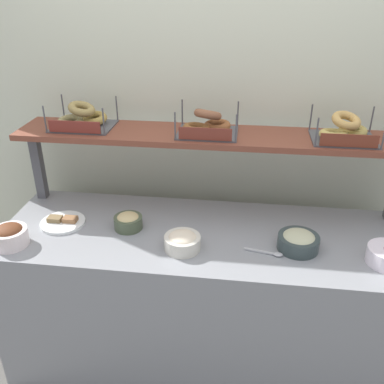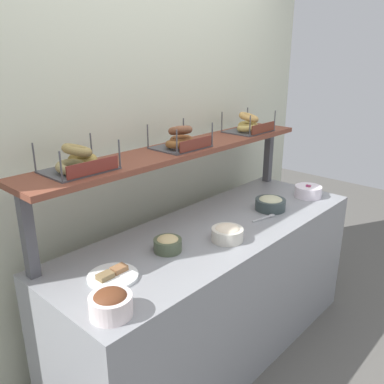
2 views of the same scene
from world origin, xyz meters
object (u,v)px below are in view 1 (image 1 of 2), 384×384
at_px(bowl_tuna_salad, 298,241).
at_px(serving_plate_white, 63,222).
at_px(bagel_basket_cinnamon_raisin, 207,125).
at_px(bowl_hummus, 128,221).
at_px(bowl_potato_salad, 182,241).
at_px(bagel_basket_sesame, 344,131).
at_px(serving_spoon_near_plate, 269,253).
at_px(bagel_basket_everything, 82,119).
at_px(bowl_chocolate_spread, 10,235).

bearing_deg(bowl_tuna_salad, serving_plate_white, 176.52).
relative_size(bowl_tuna_salad, bagel_basket_cinnamon_raisin, 0.63).
xyz_separation_m(bowl_hummus, serving_plate_white, (-0.35, -0.01, -0.03)).
bearing_deg(bowl_potato_salad, bagel_basket_sesame, 28.69).
relative_size(serving_spoon_near_plate, bagel_basket_sesame, 0.58).
bearing_deg(bagel_basket_cinnamon_raisin, bagel_basket_everything, 178.18).
relative_size(bowl_tuna_salad, bowl_potato_salad, 1.13).
height_order(bowl_tuna_salad, bowl_hummus, bowl_tuna_salad).
bearing_deg(serving_plate_white, bowl_chocolate_spread, -128.01).
relative_size(bowl_chocolate_spread, serving_plate_white, 0.74).
distance_m(bowl_chocolate_spread, bagel_basket_sesame, 1.68).
relative_size(bowl_potato_salad, bowl_chocolate_spread, 1.02).
height_order(bowl_hummus, bagel_basket_sesame, bagel_basket_sesame).
bearing_deg(bowl_tuna_salad, bagel_basket_cinnamon_raisin, 144.26).
height_order(serving_plate_white, serving_spoon_near_plate, serving_plate_white).
bearing_deg(bagel_basket_everything, bowl_potato_salad, -35.91).
height_order(bagel_basket_everything, bagel_basket_cinnamon_raisin, bagel_basket_cinnamon_raisin).
distance_m(serving_plate_white, bagel_basket_cinnamon_raisin, 0.89).
xyz_separation_m(bowl_potato_salad, bowl_chocolate_spread, (-0.82, -0.07, 0.01)).
distance_m(bowl_tuna_salad, bagel_basket_everything, 1.26).
bearing_deg(bowl_tuna_salad, bowl_chocolate_spread, -173.96).
bearing_deg(bowl_hummus, bagel_basket_cinnamon_raisin, 34.97).
relative_size(bowl_hummus, bagel_basket_sesame, 0.47).
bearing_deg(bowl_potato_salad, bagel_basket_cinnamon_raisin, 80.42).
bearing_deg(bagel_basket_cinnamon_raisin, serving_spoon_near_plate, -49.97).
bearing_deg(bowl_chocolate_spread, serving_spoon_near_plate, 3.75).
height_order(bowl_potato_salad, bagel_basket_everything, bagel_basket_everything).
xyz_separation_m(serving_spoon_near_plate, bagel_basket_cinnamon_raisin, (-0.34, 0.40, 0.47)).
bearing_deg(bowl_tuna_salad, bagel_basket_sesame, 59.04).
xyz_separation_m(bowl_tuna_salad, serving_spoon_near_plate, (-0.13, -0.06, -0.04)).
relative_size(serving_plate_white, bagel_basket_everything, 0.72).
distance_m(bowl_hummus, serving_spoon_near_plate, 0.72).
relative_size(bowl_tuna_salad, serving_plate_white, 0.85).
distance_m(bowl_chocolate_spread, serving_plate_white, 0.28).
xyz_separation_m(bowl_hummus, serving_spoon_near_plate, (0.70, -0.14, -0.03)).
distance_m(bowl_chocolate_spread, bagel_basket_cinnamon_raisin, 1.09).
bearing_deg(bowl_potato_salad, bowl_chocolate_spread, -174.98).
xyz_separation_m(bowl_potato_salad, bagel_basket_cinnamon_raisin, (0.07, 0.41, 0.43)).
bearing_deg(bagel_basket_everything, bagel_basket_cinnamon_raisin, -1.82).
bearing_deg(bowl_hummus, bowl_tuna_salad, -5.39).
bearing_deg(bowl_hummus, bowl_chocolate_spread, -156.72).
xyz_separation_m(bowl_hummus, bowl_potato_salad, (0.30, -0.15, 0.00)).
bearing_deg(bagel_basket_sesame, bowl_tuna_salad, -120.96).
xyz_separation_m(serving_spoon_near_plate, bagel_basket_sesame, (0.33, 0.39, 0.47)).
xyz_separation_m(bowl_potato_salad, bagel_basket_everything, (-0.59, 0.43, 0.43)).
bearing_deg(serving_spoon_near_plate, bagel_basket_cinnamon_raisin, 130.03).
height_order(serving_plate_white, bagel_basket_sesame, bagel_basket_sesame).
xyz_separation_m(bowl_chocolate_spread, bagel_basket_everything, (0.22, 0.50, 0.42)).
relative_size(bowl_hummus, bagel_basket_cinnamon_raisin, 0.47).
distance_m(bowl_potato_salad, serving_spoon_near_plate, 0.41).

